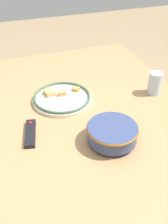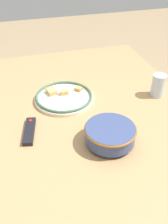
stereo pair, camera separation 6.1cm
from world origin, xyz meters
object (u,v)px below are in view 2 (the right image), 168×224
food_plate (64,97)px  tv_remote (29,131)px  drinking_glass (158,85)px  noodle_bowl (109,134)px

food_plate → tv_remote: 0.31m
drinking_glass → noodle_bowl: bearing=126.6°
drinking_glass → food_plate: bearing=79.1°
tv_remote → food_plate: bearing=59.0°
noodle_bowl → drinking_glass: bearing=-53.4°
noodle_bowl → drinking_glass: (0.29, -0.39, 0.01)m
noodle_bowl → tv_remote: 0.36m
noodle_bowl → tv_remote: (0.16, 0.32, -0.04)m
tv_remote → drinking_glass: 0.72m
noodle_bowl → food_plate: noodle_bowl is taller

